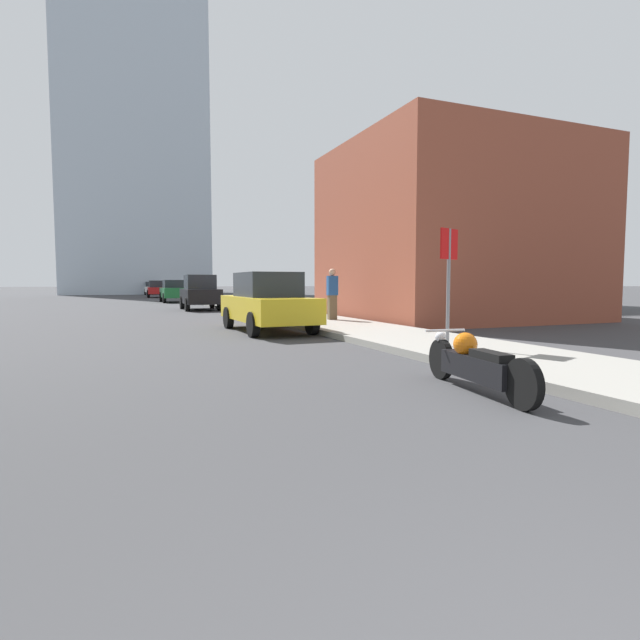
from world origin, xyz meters
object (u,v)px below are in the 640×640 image
parked_car_black (200,293)px  parked_car_white (152,288)px  parked_car_red (158,289)px  parked_car_yellow (267,302)px  motorcycle (475,364)px  parked_car_green (175,291)px  stop_sign (449,267)px  pedestrian (332,293)px

parked_car_black → parked_car_white: parked_car_black is taller
parked_car_red → parked_car_black: bearing=-87.0°
parked_car_yellow → parked_car_black: bearing=88.9°
parked_car_yellow → parked_car_white: size_ratio=1.07×
motorcycle → parked_car_yellow: (-0.24, 8.84, 0.49)m
motorcycle → parked_car_black: parked_car_black is taller
parked_car_red → parked_car_white: 12.01m
motorcycle → parked_car_red: size_ratio=0.54×
parked_car_green → parked_car_red: 13.22m
parked_car_red → stop_sign: (2.44, -42.78, 0.90)m
stop_sign → parked_car_white: bearing=92.3°
stop_sign → motorcycle: bearing=-120.8°
parked_car_black → parked_car_white: 36.44m
parked_car_yellow → pedestrian: (2.82, 1.73, 0.20)m
stop_sign → pedestrian: (0.78, 7.54, -0.68)m
parked_car_yellow → parked_car_green: 23.76m
parked_car_black → parked_car_red: parked_car_black is taller
parked_car_red → stop_sign: 42.86m
pedestrian → parked_car_black: bearing=104.7°
stop_sign → parked_car_red: bearing=93.3°
motorcycle → parked_car_black: 21.39m
parked_car_white → parked_car_black: bearing=-87.1°
parked_car_green → pedestrian: pedestrian is taller
parked_car_black → parked_car_green: 11.22m
parked_car_red → stop_sign: bearing=-84.6°
parked_car_yellow → parked_car_green: size_ratio=1.07×
motorcycle → stop_sign: stop_sign is taller
parked_car_green → parked_car_white: (-0.01, 25.22, -0.04)m
parked_car_green → stop_sign: bearing=-86.0°
motorcycle → parked_car_green: size_ratio=0.58×
motorcycle → stop_sign: size_ratio=1.06×
parked_car_yellow → pedestrian: bearing=30.3°
parked_car_black → parked_car_red: bearing=91.6°
parked_car_yellow → motorcycle: bearing=-89.7°
parked_car_yellow → pedestrian: 3.31m
stop_sign → parked_car_green: bearing=94.2°
parked_car_white → parked_car_green: bearing=-87.3°
motorcycle → stop_sign: (1.80, 3.03, 1.37)m
motorcycle → pedestrian: (2.58, 10.57, 0.69)m
stop_sign → parked_car_black: bearing=96.4°
pedestrian → motorcycle: bearing=-103.7°
parked_car_red → pedestrian: 35.39m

